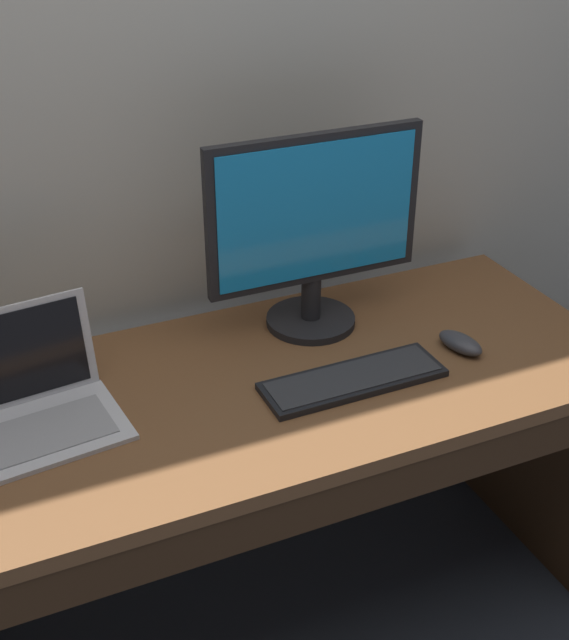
# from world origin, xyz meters

# --- Properties ---
(ground_plane) EXTENTS (14.00, 14.00, 0.00)m
(ground_plane) POSITION_xyz_m (0.00, 0.00, 0.00)
(ground_plane) COLOR #2D333D
(desk) EXTENTS (1.73, 0.67, 0.74)m
(desk) POSITION_xyz_m (0.00, -0.02, 0.56)
(desk) COLOR brown
(desk) RESTS_ON ground
(laptop_silver) EXTENTS (0.38, 0.30, 0.22)m
(laptop_silver) POSITION_xyz_m (-0.44, 0.05, 0.80)
(laptop_silver) COLOR silver
(laptop_silver) RESTS_ON desk
(external_monitor) EXTENTS (0.52, 0.21, 0.47)m
(external_monitor) POSITION_xyz_m (0.25, 0.17, 0.99)
(external_monitor) COLOR black
(external_monitor) RESTS_ON desk
(wired_keyboard) EXTENTS (0.41, 0.13, 0.02)m
(wired_keyboard) POSITION_xyz_m (0.22, -0.08, 0.75)
(wired_keyboard) COLOR black
(wired_keyboard) RESTS_ON desk
(computer_mouse) EXTENTS (0.09, 0.13, 0.04)m
(computer_mouse) POSITION_xyz_m (0.51, -0.07, 0.76)
(computer_mouse) COLOR #38383D
(computer_mouse) RESTS_ON desk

